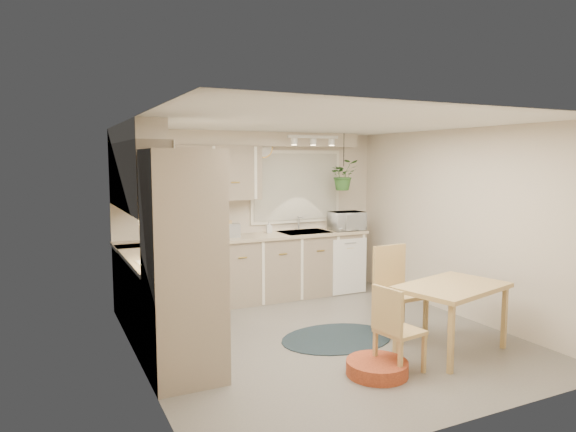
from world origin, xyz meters
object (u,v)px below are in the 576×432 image
object	(u,v)px
chair_back	(401,292)
pet_bed	(377,368)
chair_left	(400,328)
microwave	(347,219)
dining_table	(451,318)
braided_rug	(337,338)

from	to	relation	value
chair_back	pet_bed	bearing A→B (deg)	38.62
pet_bed	chair_left	bearing A→B (deg)	-4.79
microwave	chair_back	bearing A→B (deg)	-104.35
dining_table	microwave	world-z (taller)	microwave
pet_bed	microwave	size ratio (longest dim) A/B	1.14
chair_left	braided_rug	world-z (taller)	chair_left
chair_back	braided_rug	distance (m)	0.90
dining_table	microwave	bearing A→B (deg)	82.08
braided_rug	microwave	bearing A→B (deg)	55.07
chair_back	microwave	bearing A→B (deg)	-107.74
dining_table	braided_rug	size ratio (longest dim) A/B	0.87
chair_back	pet_bed	distance (m)	1.25
dining_table	braided_rug	distance (m)	1.27
dining_table	microwave	size ratio (longest dim) A/B	2.23
chair_left	pet_bed	bearing A→B (deg)	-103.79
braided_rug	microwave	distance (m)	2.44
chair_left	braided_rug	bearing A→B (deg)	174.91
braided_rug	pet_bed	xyz separation A→B (m)	(-0.17, -1.00, 0.06)
chair_left	pet_bed	xyz separation A→B (m)	(-0.24, 0.02, -0.35)
chair_back	microwave	distance (m)	2.16
dining_table	chair_left	xyz separation A→B (m)	(-0.81, -0.18, 0.06)
braided_rug	microwave	xyz separation A→B (m)	(1.24, 1.78, 1.11)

